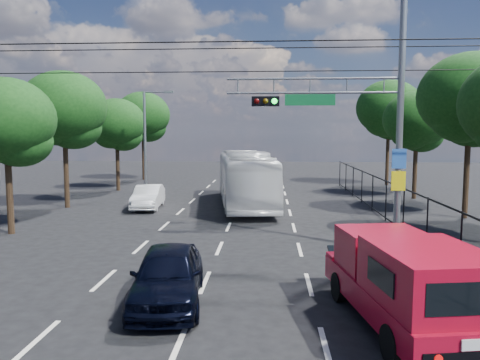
# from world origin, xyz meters

# --- Properties ---
(ground) EXTENTS (120.00, 120.00, 0.00)m
(ground) POSITION_xyz_m (0.00, 0.00, 0.00)
(ground) COLOR black
(ground) RESTS_ON ground
(lane_markings) EXTENTS (6.12, 38.00, 0.01)m
(lane_markings) POSITION_xyz_m (-0.00, 14.00, 0.01)
(lane_markings) COLOR beige
(lane_markings) RESTS_ON ground
(signal_mast) EXTENTS (6.43, 0.39, 9.50)m
(signal_mast) POSITION_xyz_m (5.28, 7.99, 5.24)
(signal_mast) COLOR slate
(signal_mast) RESTS_ON ground
(streetlight_left) EXTENTS (2.09, 0.22, 7.08)m
(streetlight_left) POSITION_xyz_m (-6.33, 22.00, 3.94)
(streetlight_left) COLOR slate
(streetlight_left) RESTS_ON ground
(utility_wires) EXTENTS (22.00, 5.04, 0.74)m
(utility_wires) POSITION_xyz_m (0.00, 8.83, 7.23)
(utility_wires) COLOR black
(utility_wires) RESTS_ON ground
(fence_right) EXTENTS (0.06, 34.03, 2.00)m
(fence_right) POSITION_xyz_m (7.60, 12.17, 1.03)
(fence_right) COLOR black
(fence_right) RESTS_ON ground
(tree_right_c) EXTENTS (5.10, 5.10, 8.29)m
(tree_right_c) POSITION_xyz_m (11.82, 15.02, 5.73)
(tree_right_c) COLOR black
(tree_right_c) RESTS_ON ground
(tree_right_d) EXTENTS (4.32, 4.32, 7.02)m
(tree_right_d) POSITION_xyz_m (11.42, 22.02, 4.85)
(tree_right_d) COLOR black
(tree_right_d) RESTS_ON ground
(tree_right_e) EXTENTS (5.28, 5.28, 8.58)m
(tree_right_e) POSITION_xyz_m (11.62, 30.02, 5.94)
(tree_right_e) COLOR black
(tree_right_e) RESTS_ON ground
(tree_left_b) EXTENTS (4.08, 4.08, 6.63)m
(tree_left_b) POSITION_xyz_m (-9.18, 10.02, 4.58)
(tree_left_b) COLOR black
(tree_left_b) RESTS_ON ground
(tree_left_c) EXTENTS (4.80, 4.80, 7.80)m
(tree_left_c) POSITION_xyz_m (-9.78, 17.02, 5.40)
(tree_left_c) COLOR black
(tree_left_c) RESTS_ON ground
(tree_left_d) EXTENTS (4.20, 4.20, 6.83)m
(tree_left_d) POSITION_xyz_m (-9.38, 25.02, 4.72)
(tree_left_d) COLOR black
(tree_left_d) RESTS_ON ground
(tree_left_e) EXTENTS (4.92, 4.92, 7.99)m
(tree_left_e) POSITION_xyz_m (-9.58, 33.02, 5.53)
(tree_left_e) COLOR black
(tree_left_e) RESTS_ON ground
(red_pickup) EXTENTS (2.82, 5.77, 2.06)m
(red_pickup) POSITION_xyz_m (4.84, 1.14, 1.10)
(red_pickup) COLOR black
(red_pickup) RESTS_ON ground
(navy_hatchback) EXTENTS (2.17, 4.43, 1.46)m
(navy_hatchback) POSITION_xyz_m (-0.72, 2.32, 0.73)
(navy_hatchback) COLOR black
(navy_hatchback) RESTS_ON ground
(white_bus) EXTENTS (4.19, 11.80, 3.22)m
(white_bus) POSITION_xyz_m (0.45, 18.51, 1.61)
(white_bus) COLOR silver
(white_bus) RESTS_ON ground
(white_van) EXTENTS (1.74, 4.13, 1.32)m
(white_van) POSITION_xyz_m (-5.03, 16.96, 0.66)
(white_van) COLOR silver
(white_van) RESTS_ON ground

